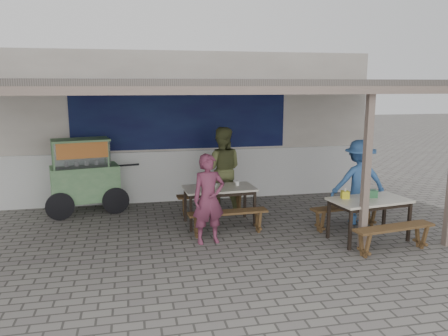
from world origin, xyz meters
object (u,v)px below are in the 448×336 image
table_left (219,191)px  condiment_bowl (212,185)px  bench_right_wall (346,212)px  donation_box (371,194)px  condiment_jar (237,183)px  table_right (369,203)px  patron_wall_side (222,169)px  bench_left_street (228,217)px  bench_left_wall (212,199)px  patron_right_table (359,182)px  vendor_cart (84,173)px  tissue_box (345,195)px  bench_right_street (394,233)px  patron_street_side (209,199)px

table_left → condiment_bowl: (-0.12, 0.10, 0.10)m
bench_right_wall → condiment_bowl: bearing=151.8°
donation_box → condiment_jar: 2.55m
table_right → patron_wall_side: size_ratio=0.78×
bench_left_street → bench_left_wall: (-0.06, 1.32, 0.00)m
patron_wall_side → condiment_jar: 0.85m
patron_wall_side → condiment_jar: (0.15, -0.83, -0.13)m
patron_right_table → condiment_bowl: size_ratio=7.88×
vendor_cart → condiment_jar: vendor_cart is taller
bench_left_street → bench_right_wall: bearing=-5.9°
bench_right_wall → vendor_cart: (-5.00, 2.20, 0.54)m
patron_right_table → tissue_box: 1.06m
patron_right_table → donation_box: (-0.22, -0.82, -0.02)m
bench_right_street → vendor_cart: (-5.18, 3.48, 0.54)m
table_left → patron_right_table: patron_right_table is taller
tissue_box → donation_box: donation_box is taller
patron_right_table → condiment_bowl: bearing=-3.5°
tissue_box → condiment_jar: 2.14m
bench_left_street → tissue_box: tissue_box is taller
table_left → patron_street_side: size_ratio=0.90×
table_right → bench_right_wall: table_right is taller
vendor_cart → condiment_bowl: (2.56, -1.30, -0.10)m
table_right → table_left: bearing=141.2°
table_right → donation_box: donation_box is taller
patron_street_side → patron_wall_side: 2.02m
bench_left_wall → condiment_bowl: condiment_bowl is taller
tissue_box → vendor_cart: bearing=150.0°
patron_wall_side → condiment_jar: size_ratio=21.13×
bench_left_wall → patron_right_table: patron_right_table is taller
table_left → tissue_box: bearing=-35.3°
table_right → patron_street_side: (-2.80, 0.45, 0.11)m
patron_right_table → donation_box: bearing=83.8°
vendor_cart → patron_street_side: size_ratio=1.22×
bench_right_street → vendor_cart: vendor_cart is taller
table_left → patron_right_table: 2.77m
table_left → patron_right_table: bearing=-13.1°
condiment_bowl → patron_wall_side: bearing=66.3°
condiment_jar → bench_left_street: bearing=-115.4°
patron_wall_side → condiment_jar: patron_wall_side is taller
table_left → condiment_jar: 0.42m
bench_left_street → patron_street_side: patron_street_side is taller
table_left → patron_street_side: patron_street_side is taller
table_right → bench_right_wall: bearing=90.0°
bench_left_street → bench_right_street: bearing=-32.2°
vendor_cart → condiment_jar: (3.07, -1.30, -0.08)m
patron_right_table → condiment_bowl: 2.90m
donation_box → condiment_bowl: 2.99m
patron_wall_side → patron_street_side: bearing=86.4°
table_right → patron_street_side: size_ratio=0.92×
donation_box → condiment_bowl: (-2.62, 1.43, -0.04)m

